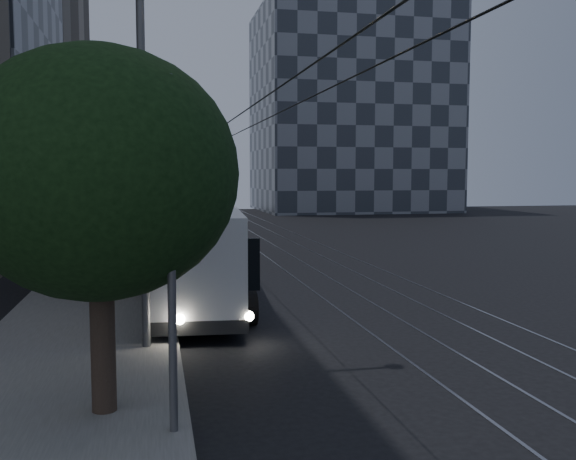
% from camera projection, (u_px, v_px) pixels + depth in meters
% --- Properties ---
extents(ground, '(120.00, 120.00, 0.00)m').
position_uv_depth(ground, '(325.00, 306.00, 21.52)').
color(ground, black).
rests_on(ground, ground).
extents(sidewalk, '(5.00, 90.00, 0.15)m').
position_uv_depth(sidewalk, '(122.00, 245.00, 39.48)').
color(sidewalk, slate).
rests_on(sidewalk, ground).
extents(tram_rails, '(4.52, 90.00, 0.02)m').
position_uv_depth(tram_rails, '(281.00, 242.00, 41.53)').
color(tram_rails, gray).
rests_on(tram_rails, ground).
extents(overhead_wires, '(2.23, 90.00, 6.00)m').
position_uv_depth(overhead_wires, '(163.00, 189.00, 39.70)').
color(overhead_wires, black).
rests_on(overhead_wires, ground).
extents(building_distant_right, '(22.00, 18.00, 24.00)m').
position_uv_depth(building_distant_right, '(350.00, 111.00, 77.78)').
color(building_distant_right, '#333841').
rests_on(building_distant_right, ground).
extents(trolleybus, '(3.59, 12.86, 5.63)m').
position_uv_depth(trolleybus, '(197.00, 250.00, 22.41)').
color(trolleybus, silver).
rests_on(trolleybus, ground).
extents(pickup_silver, '(5.05, 6.96, 1.76)m').
position_uv_depth(pickup_silver, '(195.00, 247.00, 31.29)').
color(pickup_silver, silver).
rests_on(pickup_silver, ground).
extents(car_white_a, '(3.24, 4.71, 1.49)m').
position_uv_depth(car_white_a, '(178.00, 241.00, 35.17)').
color(car_white_a, silver).
rests_on(car_white_a, ground).
extents(car_white_b, '(3.49, 5.44, 1.47)m').
position_uv_depth(car_white_b, '(177.00, 231.00, 41.69)').
color(car_white_b, '#B0B0B4').
rests_on(car_white_b, ground).
extents(car_white_c, '(2.77, 4.33, 1.35)m').
position_uv_depth(car_white_c, '(173.00, 228.00, 44.83)').
color(car_white_c, white).
rests_on(car_white_c, ground).
extents(car_white_d, '(2.51, 4.18, 1.33)m').
position_uv_depth(car_white_d, '(171.00, 223.00, 49.34)').
color(car_white_d, silver).
rests_on(car_white_d, ground).
extents(tree_0, '(4.96, 4.96, 6.66)m').
position_uv_depth(tree_0, '(99.00, 174.00, 11.22)').
color(tree_0, '#30231A').
rests_on(tree_0, ground).
extents(tree_1, '(5.07, 5.07, 6.50)m').
position_uv_depth(tree_1, '(129.00, 179.00, 25.34)').
color(tree_1, '#30231A').
rests_on(tree_1, ground).
extents(tree_2, '(4.42, 4.42, 6.17)m').
position_uv_depth(tree_2, '(122.00, 180.00, 28.12)').
color(tree_2, '#30231A').
rests_on(tree_2, ground).
extents(tree_3, '(5.55, 5.55, 7.24)m').
position_uv_depth(tree_3, '(137.00, 169.00, 38.42)').
color(tree_3, '#30231A').
rests_on(tree_3, ground).
extents(tree_4, '(4.25, 4.25, 5.84)m').
position_uv_depth(tree_4, '(133.00, 181.00, 46.73)').
color(tree_4, '#30231A').
rests_on(tree_4, ground).
extents(tree_5, '(3.90, 3.90, 6.03)m').
position_uv_depth(tree_5, '(141.00, 176.00, 52.27)').
color(tree_5, '#30231A').
rests_on(tree_5, ground).
extents(streetlamp_near, '(2.58, 0.44, 10.77)m').
position_uv_depth(streetlamp_near, '(160.00, 90.00, 15.46)').
color(streetlamp_near, '#57575A').
rests_on(streetlamp_near, ground).
extents(streetlamp_far, '(2.33, 0.44, 9.55)m').
position_uv_depth(streetlamp_far, '(155.00, 154.00, 44.52)').
color(streetlamp_far, '#57575A').
rests_on(streetlamp_far, ground).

